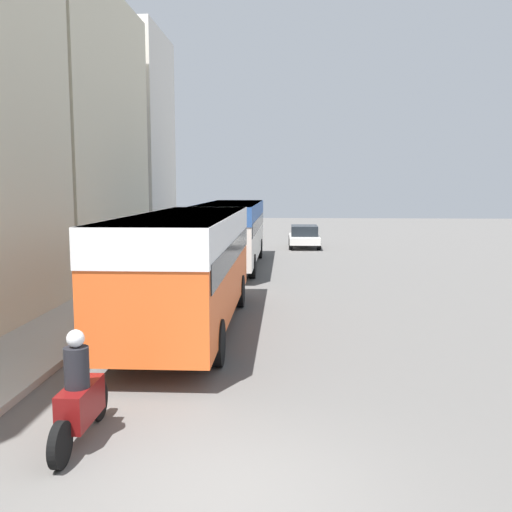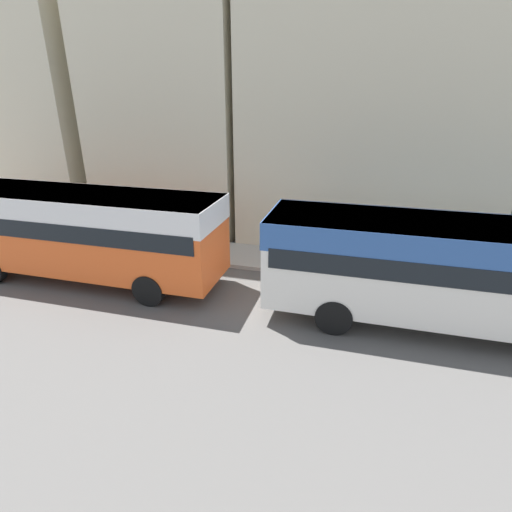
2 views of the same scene
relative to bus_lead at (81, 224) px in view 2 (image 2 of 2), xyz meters
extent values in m
cube|color=beige|center=(-7.77, -7.85, 4.42)|extent=(6.90, 8.04, 12.81)
cube|color=beige|center=(-7.69, 0.35, 4.75)|extent=(6.73, 6.60, 13.47)
cube|color=beige|center=(-7.12, 8.90, 3.80)|extent=(5.60, 9.93, 11.57)
cube|color=#EA5B23|center=(0.00, 0.00, -0.21)|extent=(2.44, 9.54, 2.56)
cube|color=white|center=(0.00, 0.00, 0.69)|extent=(2.46, 9.59, 0.77)
cube|color=black|center=(0.00, 0.00, 0.11)|extent=(2.49, 9.16, 0.56)
cylinder|color=black|center=(-1.12, 2.96, -1.49)|extent=(0.28, 1.00, 1.00)
cylinder|color=black|center=(1.12, 2.96, -1.49)|extent=(0.28, 1.00, 1.00)
cylinder|color=black|center=(-1.12, -2.96, -1.49)|extent=(0.28, 1.00, 1.00)
cube|color=silver|center=(0.04, 11.79, -0.25)|extent=(2.50, 10.55, 2.48)
cube|color=#2D569E|center=(0.04, 11.79, 0.62)|extent=(2.53, 10.61, 0.74)
cube|color=black|center=(0.04, 11.79, 0.06)|extent=(2.55, 10.13, 0.55)
cylinder|color=black|center=(-1.11, 8.51, -1.49)|extent=(0.28, 1.00, 1.00)
cylinder|color=black|center=(1.19, 8.51, -1.49)|extent=(0.28, 1.00, 1.00)
cylinder|color=#232838|center=(-3.11, 12.69, -1.39)|extent=(0.32, 0.32, 0.89)
cylinder|color=gray|center=(-3.11, 12.69, -0.58)|extent=(0.40, 0.40, 0.74)
sphere|color=tan|center=(-3.11, 12.69, -0.09)|extent=(0.24, 0.24, 0.24)
camera|label=1|loc=(2.55, -14.55, 1.81)|focal=40.00mm
camera|label=2|loc=(10.63, 8.95, 4.09)|focal=28.00mm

